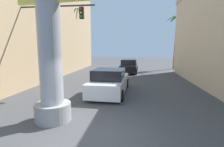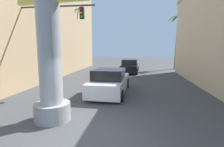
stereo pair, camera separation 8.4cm
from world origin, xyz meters
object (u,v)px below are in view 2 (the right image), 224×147
Objects in this scene: street_lamp at (213,28)px; car_far at (130,66)px; car_lead at (110,82)px; palm_tree_far_right at (178,34)px; neon_sign_pole at (48,11)px; palm_tree_mid_left at (34,26)px; traffic_light_mast at (39,30)px; palm_tree_far_left at (74,30)px.

car_far is (-5.70, 7.97, -3.39)m from street_lamp.
palm_tree_far_right is at bearing 63.75° from car_lead.
neon_sign_pole is 1.90× the size of car_lead.
palm_tree_mid_left reaches higher than car_lead.
palm_tree_far_left reaches higher than traffic_light_mast.
car_far is at bearing -11.11° from palm_tree_far_left.
traffic_light_mast is 0.70× the size of palm_tree_far_left.
palm_tree_far_left is at bearing -167.60° from palm_tree_far_right.
street_lamp is (8.14, 6.39, -0.02)m from neon_sign_pole.
palm_tree_far_left is at bearing 144.03° from street_lamp.
palm_tree_far_left reaches higher than car_lead.
traffic_light_mast is 0.77× the size of palm_tree_far_right.
traffic_light_mast is at bearing -171.00° from street_lamp.
car_lead is 0.68× the size of palm_tree_far_right.
traffic_light_mast is 5.68m from car_lead.
street_lamp reaches higher than car_lead.
traffic_light_mast is 4.08m from palm_tree_mid_left.
car_far is 0.58× the size of palm_tree_far_left.
palm_tree_mid_left is at bearing 154.40° from car_lead.
traffic_light_mast is at bearing -129.58° from palm_tree_far_right.
neon_sign_pole is at bearing -109.17° from car_lead.
palm_tree_far_right is (0.44, 12.33, 0.60)m from street_lamp.
palm_tree_far_right is (6.14, 4.36, 3.99)m from car_far.
palm_tree_far_left reaches higher than palm_tree_mid_left.
palm_tree_far_left is (-7.24, 1.42, 4.43)m from car_far.
car_lead is at bearing -25.60° from palm_tree_mid_left.
palm_tree_far_left is 1.10× the size of palm_tree_mid_left.
street_lamp is at bearing -92.05° from palm_tree_far_right.
neon_sign_pole reaches higher than traffic_light_mast.
neon_sign_pole is at bearing -99.64° from car_far.
neon_sign_pole reaches higher than palm_tree_mid_left.
street_lamp is 0.91× the size of palm_tree_mid_left.
palm_tree_far_left is at bearing 119.49° from car_lead.
street_lamp is 1.34× the size of car_lead.
neon_sign_pole is 9.58m from palm_tree_mid_left.
palm_tree_far_right is (8.58, 18.72, 0.58)m from neon_sign_pole.
car_far is at bearing 39.50° from palm_tree_mid_left.
palm_tree_far_left is 1.11× the size of palm_tree_far_right.
street_lamp is at bearing 9.00° from traffic_light_mast.
car_far is 8.52m from palm_tree_far_right.
palm_tree_mid_left is (-0.63, -7.91, -0.47)m from palm_tree_far_left.
traffic_light_mast is (-11.22, -1.78, -0.17)m from street_lamp.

